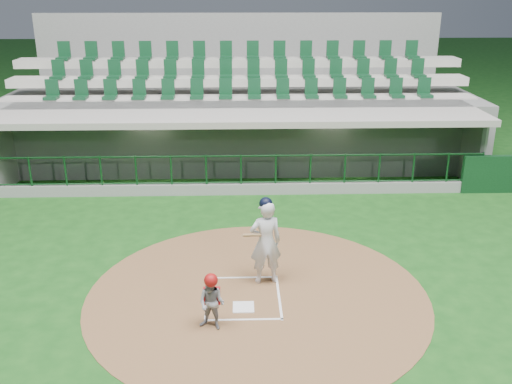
% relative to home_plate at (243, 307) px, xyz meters
% --- Properties ---
extents(ground, '(120.00, 120.00, 0.00)m').
position_rel_home_plate_xyz_m(ground, '(0.00, 0.70, -0.02)').
color(ground, '#124213').
rests_on(ground, ground).
extents(dirt_circle, '(7.20, 7.20, 0.01)m').
position_rel_home_plate_xyz_m(dirt_circle, '(0.30, 0.50, -0.02)').
color(dirt_circle, brown).
rests_on(dirt_circle, ground).
extents(home_plate, '(0.43, 0.43, 0.02)m').
position_rel_home_plate_xyz_m(home_plate, '(0.00, 0.00, 0.00)').
color(home_plate, white).
rests_on(home_plate, dirt_circle).
extents(batter_box_chalk, '(1.55, 1.80, 0.01)m').
position_rel_home_plate_xyz_m(batter_box_chalk, '(0.00, 0.40, -0.00)').
color(batter_box_chalk, white).
rests_on(batter_box_chalk, ground).
extents(dugout_structure, '(16.40, 3.70, 3.00)m').
position_rel_home_plate_xyz_m(dugout_structure, '(-0.01, 8.54, 0.94)').
color(dugout_structure, gray).
rests_on(dugout_structure, ground).
extents(seating_deck, '(17.00, 6.72, 5.15)m').
position_rel_home_plate_xyz_m(seating_deck, '(0.00, 11.61, 1.40)').
color(seating_deck, slate).
rests_on(seating_deck, ground).
extents(batter, '(0.92, 0.93, 1.99)m').
position_rel_home_plate_xyz_m(batter, '(0.49, 1.06, 0.98)').
color(batter, silver).
rests_on(batter, dirt_circle).
extents(catcher, '(0.63, 0.57, 1.16)m').
position_rel_home_plate_xyz_m(catcher, '(-0.60, -0.70, 0.56)').
color(catcher, gray).
rests_on(catcher, dirt_circle).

